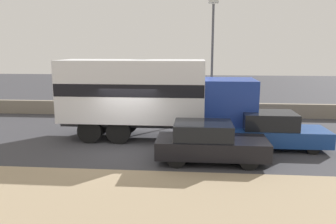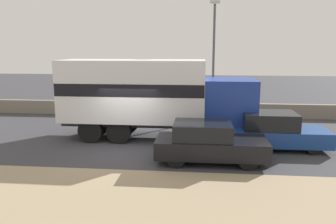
{
  "view_description": "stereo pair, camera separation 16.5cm",
  "coord_description": "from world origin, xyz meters",
  "px_view_note": "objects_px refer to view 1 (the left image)",
  "views": [
    {
      "loc": [
        2.9,
        -12.87,
        4.18
      ],
      "look_at": [
        1.76,
        0.47,
        1.58
      ],
      "focal_mm": 35.0,
      "sensor_mm": 36.0,
      "label": 1
    },
    {
      "loc": [
        3.06,
        -12.85,
        4.18
      ],
      "look_at": [
        1.76,
        0.47,
        1.58
      ],
      "focal_mm": 35.0,
      "sensor_mm": 36.0,
      "label": 2
    }
  ],
  "objects_px": {
    "box_truck": "(150,94)",
    "car_sedan_second": "(274,131)",
    "street_lamp": "(212,52)",
    "car_hatchback": "(209,142)"
  },
  "relations": [
    {
      "from": "box_truck",
      "to": "car_sedan_second",
      "type": "xyz_separation_m",
      "value": [
        5.43,
        -1.02,
        -1.35
      ]
    },
    {
      "from": "street_lamp",
      "to": "car_hatchback",
      "type": "bearing_deg",
      "value": -92.95
    },
    {
      "from": "street_lamp",
      "to": "car_hatchback",
      "type": "xyz_separation_m",
      "value": [
        -0.4,
        -7.71,
        -3.26
      ]
    },
    {
      "from": "street_lamp",
      "to": "car_sedan_second",
      "type": "height_order",
      "value": "street_lamp"
    },
    {
      "from": "car_hatchback",
      "to": "street_lamp",
      "type": "bearing_deg",
      "value": 87.05
    },
    {
      "from": "box_truck",
      "to": "car_sedan_second",
      "type": "height_order",
      "value": "box_truck"
    },
    {
      "from": "street_lamp",
      "to": "box_truck",
      "type": "height_order",
      "value": "street_lamp"
    },
    {
      "from": "street_lamp",
      "to": "car_hatchback",
      "type": "height_order",
      "value": "street_lamp"
    },
    {
      "from": "box_truck",
      "to": "car_sedan_second",
      "type": "relative_size",
      "value": 2.1
    },
    {
      "from": "box_truck",
      "to": "car_hatchback",
      "type": "height_order",
      "value": "box_truck"
    }
  ]
}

